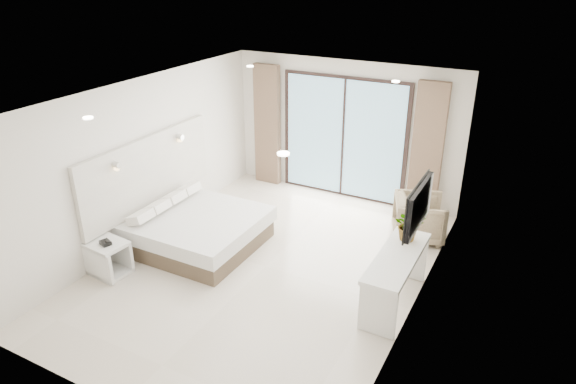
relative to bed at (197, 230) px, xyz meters
name	(u,v)px	position (x,y,z in m)	size (l,w,h in m)	color
ground	(265,267)	(1.33, -0.05, -0.29)	(6.20, 6.20, 0.00)	beige
room_shell	(277,154)	(1.14, 0.70, 1.29)	(4.62, 6.22, 2.72)	silver
bed	(197,230)	(0.00, 0.00, 0.00)	(1.95, 1.86, 0.68)	brown
nightstand	(108,258)	(-0.67, -1.31, -0.02)	(0.62, 0.53, 0.53)	silver
phone	(105,243)	(-0.63, -1.35, 0.27)	(0.17, 0.13, 0.06)	black
console_desk	(396,269)	(3.37, -0.03, 0.28)	(0.51, 1.62, 0.77)	silver
plant	(409,228)	(3.37, 0.46, 0.66)	(0.42, 0.47, 0.36)	#33662D
armchair	(419,216)	(3.18, 1.96, 0.13)	(0.81, 0.76, 0.83)	#91825F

